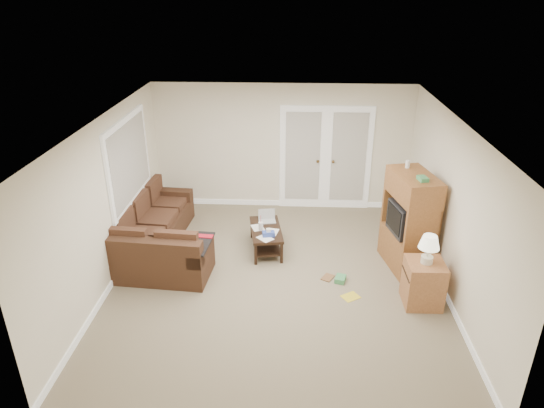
# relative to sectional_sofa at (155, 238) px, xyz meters

# --- Properties ---
(floor) EXTENTS (5.50, 5.50, 0.00)m
(floor) POSITION_rel_sectional_sofa_xyz_m (2.07, -0.66, -0.31)
(floor) COLOR gray
(floor) RESTS_ON ground
(ceiling) EXTENTS (5.00, 5.50, 0.02)m
(ceiling) POSITION_rel_sectional_sofa_xyz_m (2.07, -0.66, 2.19)
(ceiling) COLOR white
(ceiling) RESTS_ON wall_back
(wall_left) EXTENTS (0.02, 5.50, 2.50)m
(wall_left) POSITION_rel_sectional_sofa_xyz_m (-0.43, -0.66, 0.94)
(wall_left) COLOR white
(wall_left) RESTS_ON floor
(wall_right) EXTENTS (0.02, 5.50, 2.50)m
(wall_right) POSITION_rel_sectional_sofa_xyz_m (4.57, -0.66, 0.94)
(wall_right) COLOR white
(wall_right) RESTS_ON floor
(wall_back) EXTENTS (5.00, 0.02, 2.50)m
(wall_back) POSITION_rel_sectional_sofa_xyz_m (2.07, 2.09, 0.94)
(wall_back) COLOR white
(wall_back) RESTS_ON floor
(wall_front) EXTENTS (5.00, 0.02, 2.50)m
(wall_front) POSITION_rel_sectional_sofa_xyz_m (2.07, -3.41, 0.94)
(wall_front) COLOR white
(wall_front) RESTS_ON floor
(baseboards) EXTENTS (5.00, 5.50, 0.10)m
(baseboards) POSITION_rel_sectional_sofa_xyz_m (2.07, -0.66, -0.26)
(baseboards) COLOR white
(baseboards) RESTS_ON floor
(french_doors) EXTENTS (1.80, 0.05, 2.13)m
(french_doors) POSITION_rel_sectional_sofa_xyz_m (2.92, 2.06, 0.73)
(french_doors) COLOR white
(french_doors) RESTS_ON floor
(window_left) EXTENTS (0.05, 1.92, 1.42)m
(window_left) POSITION_rel_sectional_sofa_xyz_m (-0.39, 0.34, 1.24)
(window_left) COLOR white
(window_left) RESTS_ON wall_left
(sectional_sofa) EXTENTS (1.75, 2.65, 0.78)m
(sectional_sofa) POSITION_rel_sectional_sofa_xyz_m (0.00, 0.00, 0.00)
(sectional_sofa) COLOR #412719
(sectional_sofa) RESTS_ON floor
(coffee_table) EXTENTS (0.64, 1.06, 0.68)m
(coffee_table) POSITION_rel_sectional_sofa_xyz_m (1.85, 0.26, -0.08)
(coffee_table) COLOR black
(coffee_table) RESTS_ON floor
(tv_armoire) EXTENTS (0.73, 1.08, 1.70)m
(tv_armoire) POSITION_rel_sectional_sofa_xyz_m (4.12, -0.13, 0.49)
(tv_armoire) COLOR brown
(tv_armoire) RESTS_ON floor
(side_cabinet) EXTENTS (0.52, 0.52, 1.09)m
(side_cabinet) POSITION_rel_sectional_sofa_xyz_m (4.16, -1.17, 0.09)
(side_cabinet) COLOR #A6693D
(side_cabinet) RESTS_ON floor
(space_heater) EXTENTS (0.12, 0.10, 0.27)m
(space_heater) POSITION_rel_sectional_sofa_xyz_m (4.17, 1.79, -0.17)
(space_heater) COLOR silver
(space_heater) RESTS_ON floor
(floor_magazine) EXTENTS (0.32, 0.30, 0.01)m
(floor_magazine) POSITION_rel_sectional_sofa_xyz_m (3.17, -1.08, -0.30)
(floor_magazine) COLOR yellow
(floor_magazine) RESTS_ON floor
(floor_greenbox) EXTENTS (0.20, 0.23, 0.08)m
(floor_greenbox) POSITION_rel_sectional_sofa_xyz_m (3.05, -0.67, -0.27)
(floor_greenbox) COLOR #408D53
(floor_greenbox) RESTS_ON floor
(floor_book) EXTENTS (0.24, 0.26, 0.02)m
(floor_book) POSITION_rel_sectional_sofa_xyz_m (2.80, -0.55, -0.30)
(floor_book) COLOR brown
(floor_book) RESTS_ON floor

